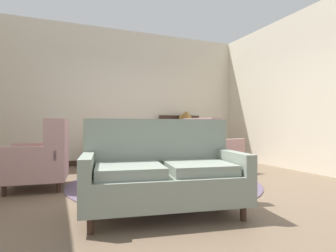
{
  "coord_description": "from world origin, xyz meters",
  "views": [
    {
      "loc": [
        -1.55,
        -3.62,
        0.9
      ],
      "look_at": [
        0.29,
        0.84,
        0.89
      ],
      "focal_mm": 29.0,
      "sensor_mm": 36.0,
      "label": 1
    }
  ],
  "objects": [
    {
      "name": "armchair_beside_settee",
      "position": [
        1.13,
        0.79,
        0.44
      ],
      "size": [
        1.01,
        0.94,
        1.03
      ],
      "rotation": [
        0.0,
        0.0,
        1.8
      ],
      "color": "tan",
      "rests_on": "ground"
    },
    {
      "name": "armchair_far_left",
      "position": [
        -1.73,
        0.64,
        0.42
      ],
      "size": [
        0.88,
        0.92,
        0.99
      ],
      "rotation": [
        0.0,
        0.0,
        4.61
      ],
      "color": "tan",
      "rests_on": "ground"
    },
    {
      "name": "settee",
      "position": [
        -0.54,
        -1.04,
        0.4
      ],
      "size": [
        1.69,
        1.05,
        0.97
      ],
      "rotation": [
        0.0,
        0.0,
        -0.16
      ],
      "color": "gray",
      "rests_on": "ground"
    },
    {
      "name": "sideboard",
      "position": [
        1.32,
        2.44,
        0.5
      ],
      "size": [
        1.09,
        0.35,
        1.15
      ],
      "color": "#382319",
      "rests_on": "ground"
    },
    {
      "name": "porcelain_vase",
      "position": [
        -0.1,
        0.5,
        0.66
      ],
      "size": [
        0.2,
        0.2,
        0.35
      ],
      "color": "#384C93",
      "rests_on": "coffee_table"
    },
    {
      "name": "wall_back",
      "position": [
        0.0,
        2.73,
        1.57
      ],
      "size": [
        5.95,
        0.08,
        3.15
      ],
      "primitive_type": "cube",
      "color": "beige",
      "rests_on": "ground"
    },
    {
      "name": "ground",
      "position": [
        0.0,
        0.0,
        0.0
      ],
      "size": [
        8.11,
        8.11,
        0.0
      ],
      "primitive_type": "plane",
      "color": "brown"
    },
    {
      "name": "coffee_table",
      "position": [
        -0.12,
        0.53,
        0.43
      ],
      "size": [
        0.94,
        0.94,
        0.52
      ],
      "color": "#382319",
      "rests_on": "ground"
    },
    {
      "name": "gramophone",
      "position": [
        1.37,
        2.35,
        1.11
      ],
      "size": [
        0.45,
        0.51,
        0.51
      ],
      "color": "#382319",
      "rests_on": "sideboard"
    },
    {
      "name": "area_rug",
      "position": [
        0.0,
        0.3,
        0.01
      ],
      "size": [
        2.93,
        2.93,
        0.01
      ],
      "primitive_type": "cylinder",
      "color": "#5B4C60",
      "rests_on": "ground"
    },
    {
      "name": "wall_right",
      "position": [
        2.9,
        0.82,
        1.57
      ],
      "size": [
        0.08,
        3.82,
        3.15
      ],
      "primitive_type": "cube",
      "color": "beige",
      "rests_on": "ground"
    },
    {
      "name": "side_table",
      "position": [
        1.1,
        1.32,
        0.43
      ],
      "size": [
        0.48,
        0.48,
        0.72
      ],
      "color": "#382319",
      "rests_on": "ground"
    },
    {
      "name": "baseboard_back",
      "position": [
        0.0,
        2.68,
        0.06
      ],
      "size": [
        5.79,
        0.03,
        0.12
      ],
      "primitive_type": "cube",
      "color": "#382319",
      "rests_on": "ground"
    },
    {
      "name": "armchair_foreground_right",
      "position": [
        -0.5,
        1.93,
        0.43
      ],
      "size": [
        0.96,
        0.99,
        0.99
      ],
      "rotation": [
        0.0,
        0.0,
        3.47
      ],
      "color": "tan",
      "rests_on": "ground"
    }
  ]
}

